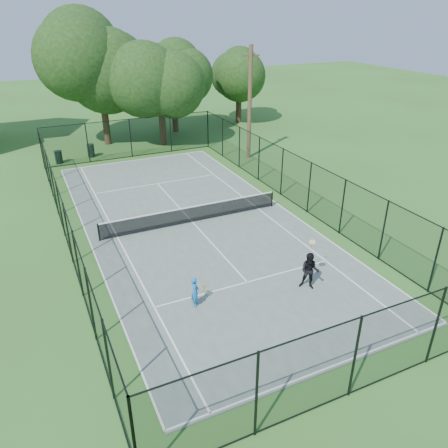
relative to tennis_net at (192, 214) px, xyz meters
name	(u,v)px	position (x,y,z in m)	size (l,w,h in m)	color
ground	(193,223)	(0.00, 0.00, -0.58)	(120.00, 120.00, 0.00)	#376021
tennis_court	(193,223)	(0.00, 0.00, -0.55)	(11.00, 24.00, 0.06)	#57665E
tennis_net	(192,214)	(0.00, 0.00, 0.00)	(10.08, 0.08, 0.95)	black
fence	(192,198)	(0.00, 0.00, 0.92)	(13.10, 26.10, 3.00)	black
tree_near_left	(100,71)	(-0.96, 17.48, 5.40)	(7.45, 7.45, 9.72)	#332114
tree_near_mid	(160,84)	(3.32, 15.28, 4.46)	(6.25, 6.25, 8.18)	#332114
tree_near_right	(173,76)	(5.73, 19.01, 4.42)	(5.71, 5.71, 7.88)	#332114
tree_far_right	(239,80)	(12.81, 19.82, 3.54)	(5.03, 5.03, 6.66)	#332114
trash_bin_left	(59,157)	(-5.38, 13.82, -0.10)	(0.58, 0.58, 0.96)	black
trash_bin_right	(91,150)	(-2.90, 14.37, -0.06)	(0.58, 0.58, 1.02)	black
utility_pole	(250,103)	(8.22, 9.00, 3.61)	(1.40, 0.30, 8.25)	#4C3823
player_blue	(195,292)	(-2.59, -6.94, 0.12)	(0.81, 0.54, 1.28)	#156EBA
player_black	(310,271)	(2.12, -7.83, 0.30)	(1.05, 1.16, 2.36)	black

